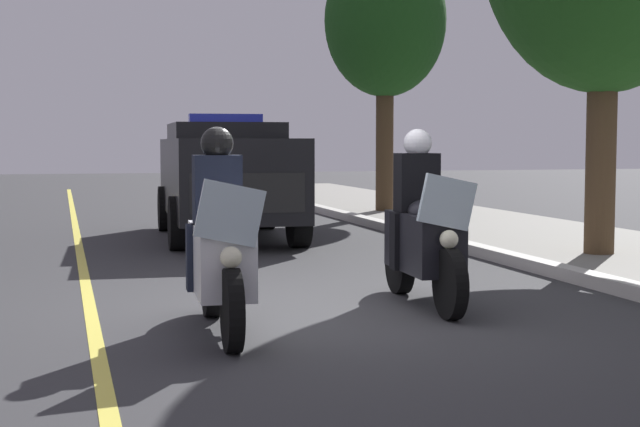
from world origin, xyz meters
name	(u,v)px	position (x,y,z in m)	size (l,w,h in m)	color
ground_plane	(327,310)	(0.00, 0.00, 0.00)	(80.00, 80.00, 0.00)	#333335
curb_strip	(625,288)	(0.00, 3.22, 0.07)	(48.00, 0.24, 0.15)	#B7B5AD
lane_stripe_center	(92,321)	(0.00, -2.17, 0.00)	(48.00, 0.12, 0.01)	#E0D14C
police_motorcycle_lead_left	(220,249)	(0.76, -1.14, 0.70)	(2.14, 0.60, 1.72)	black
police_motorcycle_lead_right	(423,234)	(-0.01, 0.97, 0.70)	(2.14, 0.60, 1.72)	black
police_suv	(227,174)	(-6.81, 0.22, 1.07)	(4.99, 2.28, 2.05)	black
tree_far_back	(385,23)	(-10.80, 4.37, 4.15)	(2.62, 2.62, 5.73)	#42301E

